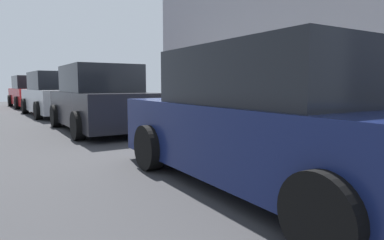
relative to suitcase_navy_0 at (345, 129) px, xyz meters
The scene contains 17 objects.
ground_plane 4.21m from the suitcase_navy_0, 10.87° to the left, with size 40.00×40.00×0.00m, color #333335.
sidewalk_curb 4.47m from the suitcase_navy_0, 22.57° to the right, with size 18.00×5.00×0.14m, color #9E9B93.
suitcase_navy_0 is the anchor object (origin of this frame).
suitcase_maroon_1 0.47m from the suitcase_navy_0, ahead, with size 0.46×0.23×0.89m.
suitcase_teal_2 0.93m from the suitcase_navy_0, ahead, with size 0.36×0.24×0.82m.
suitcase_olive_3 1.40m from the suitcase_navy_0, ahead, with size 0.51×0.24×0.63m.
suitcase_black_4 1.90m from the suitcase_navy_0, ahead, with size 0.38×0.24×0.68m.
suitcase_red_5 2.39m from the suitcase_navy_0, ahead, with size 0.50×0.21×1.01m.
suitcase_silver_6 2.94m from the suitcase_navy_0, ahead, with size 0.51×0.27×0.82m.
suitcase_navy_7 3.50m from the suitcase_navy_0, ahead, with size 0.50×0.21×0.64m.
suitcase_maroon_8 4.01m from the suitcase_navy_0, ahead, with size 0.41×0.21×0.98m.
fire_hydrant 4.82m from the suitcase_navy_0, ahead, with size 0.39×0.21×0.85m.
bollard_post 5.48m from the suitcase_navy_0, ahead, with size 0.14×0.14×0.92m, color brown.
parked_car_navy_0 2.55m from the suitcase_navy_0, 101.97° to the left, with size 4.73×2.14×1.64m.
parked_car_charcoal_1 5.96m from the suitcase_navy_0, 24.60° to the left, with size 4.40×2.14×1.71m.
parked_car_silver_2 11.03m from the suitcase_navy_0, 12.97° to the left, with size 4.80×2.12×1.71m.
parked_car_red_3 16.84m from the suitcase_navy_0, ahead, with size 4.71×2.08×1.69m.
Camera 1 is at (-7.33, 4.58, 1.20)m, focal length 30.99 mm.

